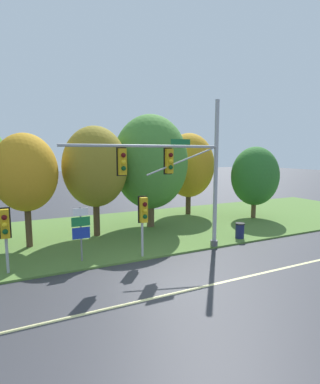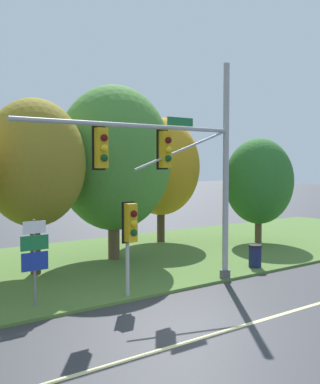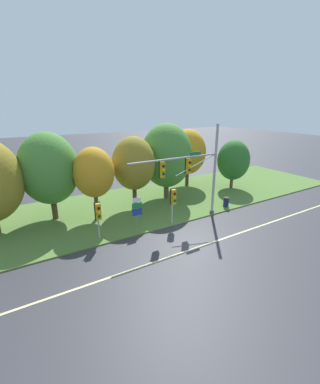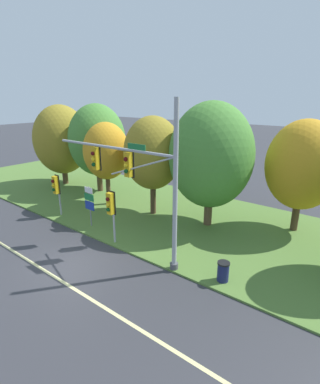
% 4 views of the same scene
% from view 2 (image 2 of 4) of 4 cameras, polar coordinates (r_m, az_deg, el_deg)
% --- Properties ---
extents(ground_plane, '(160.00, 160.00, 0.00)m').
position_cam_2_polar(ground_plane, '(13.66, 2.32, -15.28)').
color(ground_plane, '#333338').
extents(lane_stripe, '(36.00, 0.16, 0.01)m').
position_cam_2_polar(lane_stripe, '(12.81, 5.89, -16.56)').
color(lane_stripe, beige).
rests_on(lane_stripe, ground).
extents(grass_verge, '(48.00, 11.50, 0.10)m').
position_cam_2_polar(grass_verge, '(20.46, -12.77, -8.90)').
color(grass_verge, '#517533').
rests_on(grass_verge, ground).
extents(traffic_signal_mast, '(8.35, 0.49, 7.94)m').
position_cam_2_polar(traffic_signal_mast, '(16.48, 2.43, 3.64)').
color(traffic_signal_mast, '#9EA0A5').
rests_on(traffic_signal_mast, grass_verge).
extents(pedestrian_signal_near_kerb, '(0.46, 0.55, 3.07)m').
position_cam_2_polar(pedestrian_signal_near_kerb, '(15.36, -3.54, -4.32)').
color(pedestrian_signal_near_kerb, '#9EA0A5').
rests_on(pedestrian_signal_near_kerb, grass_verge).
extents(route_sign_post, '(0.87, 0.08, 2.63)m').
position_cam_2_polar(route_sign_post, '(14.81, -14.64, -6.96)').
color(route_sign_post, slate).
rests_on(route_sign_post, grass_verge).
extents(tree_mid_verge, '(3.95, 3.95, 6.78)m').
position_cam_2_polar(tree_mid_verge, '(19.09, -14.70, 3.34)').
color(tree_mid_verge, '#4C3823').
rests_on(tree_mid_verge, grass_verge).
extents(tree_tall_centre, '(5.16, 5.16, 7.75)m').
position_cam_2_polar(tree_tall_centre, '(21.56, -5.55, 4.00)').
color(tree_tall_centre, brown).
rests_on(tree_tall_centre, grass_verge).
extents(tree_right_far, '(4.26, 4.26, 6.78)m').
position_cam_2_polar(tree_right_far, '(26.33, 0.10, 3.01)').
color(tree_right_far, '#4C3823').
rests_on(tree_right_far, grass_verge).
extents(tree_furthest_back, '(3.70, 3.70, 5.64)m').
position_cam_2_polar(tree_furthest_back, '(26.50, 11.64, 1.25)').
color(tree_furthest_back, brown).
rests_on(tree_furthest_back, grass_verge).
extents(trash_bin, '(0.56, 0.56, 0.93)m').
position_cam_2_polar(trash_bin, '(20.39, 11.20, -7.43)').
color(trash_bin, '#191E4C').
rests_on(trash_bin, grass_verge).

